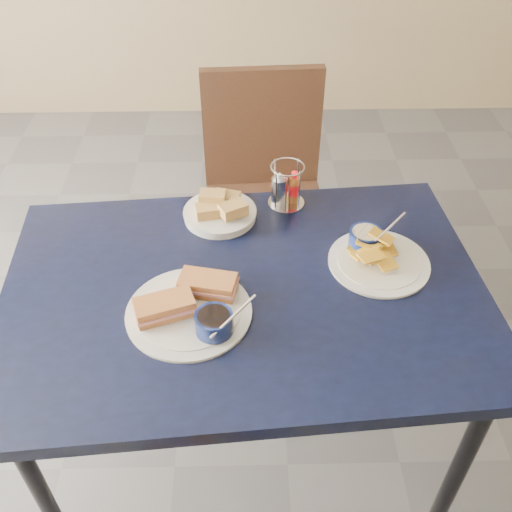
{
  "coord_description": "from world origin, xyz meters",
  "views": [
    {
      "loc": [
        -0.13,
        -0.95,
        1.78
      ],
      "look_at": [
        -0.1,
        0.12,
        0.82
      ],
      "focal_mm": 40.0,
      "sensor_mm": 36.0,
      "label": 1
    }
  ],
  "objects_px": {
    "chair_far": "(265,181)",
    "condiment_caddy": "(285,188)",
    "plantain_plate": "(374,253)",
    "bread_basket": "(220,211)",
    "dining_table": "(245,304)",
    "sandwich_plate": "(192,307)"
  },
  "relations": [
    {
      "from": "condiment_caddy",
      "to": "plantain_plate",
      "type": "bearing_deg",
      "value": -48.49
    },
    {
      "from": "sandwich_plate",
      "to": "dining_table",
      "type": "bearing_deg",
      "value": 34.73
    },
    {
      "from": "plantain_plate",
      "to": "bread_basket",
      "type": "height_order",
      "value": "plantain_plate"
    },
    {
      "from": "dining_table",
      "to": "chair_far",
      "type": "relative_size",
      "value": 1.37
    },
    {
      "from": "plantain_plate",
      "to": "bread_basket",
      "type": "distance_m",
      "value": 0.46
    },
    {
      "from": "condiment_caddy",
      "to": "chair_far",
      "type": "bearing_deg",
      "value": 95.64
    },
    {
      "from": "condiment_caddy",
      "to": "bread_basket",
      "type": "bearing_deg",
      "value": -161.38
    },
    {
      "from": "sandwich_plate",
      "to": "condiment_caddy",
      "type": "height_order",
      "value": "condiment_caddy"
    },
    {
      "from": "plantain_plate",
      "to": "condiment_caddy",
      "type": "bearing_deg",
      "value": 131.51
    },
    {
      "from": "dining_table",
      "to": "bread_basket",
      "type": "distance_m",
      "value": 0.31
    },
    {
      "from": "sandwich_plate",
      "to": "bread_basket",
      "type": "distance_m",
      "value": 0.39
    },
    {
      "from": "dining_table",
      "to": "condiment_caddy",
      "type": "bearing_deg",
      "value": 71.04
    },
    {
      "from": "dining_table",
      "to": "plantain_plate",
      "type": "distance_m",
      "value": 0.37
    },
    {
      "from": "bread_basket",
      "to": "condiment_caddy",
      "type": "height_order",
      "value": "condiment_caddy"
    },
    {
      "from": "bread_basket",
      "to": "condiment_caddy",
      "type": "relative_size",
      "value": 1.55
    },
    {
      "from": "chair_far",
      "to": "bread_basket",
      "type": "relative_size",
      "value": 4.5
    },
    {
      "from": "chair_far",
      "to": "sandwich_plate",
      "type": "height_order",
      "value": "chair_far"
    },
    {
      "from": "chair_far",
      "to": "condiment_caddy",
      "type": "height_order",
      "value": "chair_far"
    },
    {
      "from": "dining_table",
      "to": "condiment_caddy",
      "type": "height_order",
      "value": "condiment_caddy"
    },
    {
      "from": "bread_basket",
      "to": "sandwich_plate",
      "type": "bearing_deg",
      "value": -98.55
    },
    {
      "from": "chair_far",
      "to": "bread_basket",
      "type": "distance_m",
      "value": 0.57
    },
    {
      "from": "sandwich_plate",
      "to": "condiment_caddy",
      "type": "relative_size",
      "value": 2.34
    }
  ]
}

